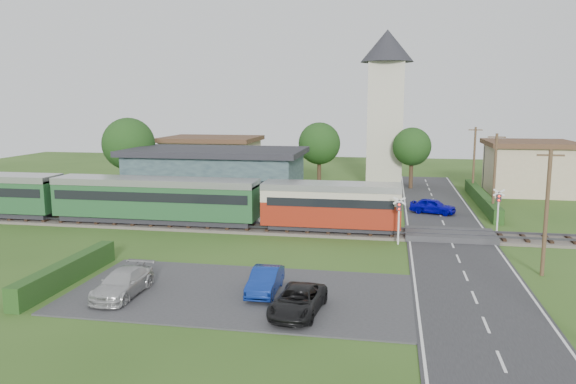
% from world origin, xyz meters
% --- Properties ---
extents(ground, '(120.00, 120.00, 0.00)m').
position_xyz_m(ground, '(0.00, 0.00, 0.00)').
color(ground, '#2D4C19').
extents(railway_track, '(76.00, 3.20, 0.49)m').
position_xyz_m(railway_track, '(0.00, 2.00, 0.11)').
color(railway_track, '#4C443D').
rests_on(railway_track, ground).
extents(road, '(6.00, 70.00, 0.05)m').
position_xyz_m(road, '(10.00, 0.00, 0.03)').
color(road, '#28282B').
rests_on(road, ground).
extents(car_park, '(17.00, 9.00, 0.08)m').
position_xyz_m(car_park, '(-1.50, -12.00, 0.04)').
color(car_park, '#333335').
rests_on(car_park, ground).
extents(crossing_deck, '(6.20, 3.40, 0.45)m').
position_xyz_m(crossing_deck, '(10.00, 2.00, 0.23)').
color(crossing_deck, '#333335').
rests_on(crossing_deck, ground).
extents(platform, '(30.00, 3.00, 0.45)m').
position_xyz_m(platform, '(-10.00, 5.20, 0.23)').
color(platform, gray).
rests_on(platform, ground).
extents(equipment_hut, '(2.30, 2.30, 2.55)m').
position_xyz_m(equipment_hut, '(-18.00, 5.20, 1.75)').
color(equipment_hut, beige).
rests_on(equipment_hut, platform).
extents(station_building, '(16.00, 9.00, 5.30)m').
position_xyz_m(station_building, '(-10.00, 10.99, 2.69)').
color(station_building, '#26373D').
rests_on(station_building, ground).
extents(train, '(43.20, 2.90, 3.40)m').
position_xyz_m(train, '(-15.19, 2.00, 2.18)').
color(train, '#232328').
rests_on(train, ground).
extents(church_tower, '(6.00, 6.00, 17.60)m').
position_xyz_m(church_tower, '(5.00, 28.00, 10.23)').
color(church_tower, beige).
rests_on(church_tower, ground).
extents(house_west, '(10.80, 8.80, 5.50)m').
position_xyz_m(house_west, '(-15.00, 25.00, 2.79)').
color(house_west, tan).
rests_on(house_west, ground).
extents(house_east, '(8.80, 8.80, 5.50)m').
position_xyz_m(house_east, '(20.00, 24.00, 2.80)').
color(house_east, tan).
rests_on(house_east, ground).
extents(hedge_carpark, '(0.80, 9.00, 1.20)m').
position_xyz_m(hedge_carpark, '(-11.00, -12.00, 0.60)').
color(hedge_carpark, '#193814').
rests_on(hedge_carpark, ground).
extents(hedge_roadside, '(0.80, 18.00, 1.20)m').
position_xyz_m(hedge_roadside, '(14.20, 16.00, 0.60)').
color(hedge_roadside, '#193814').
rests_on(hedge_roadside, ground).
extents(hedge_station, '(22.00, 0.80, 1.30)m').
position_xyz_m(hedge_station, '(-10.00, 15.50, 0.65)').
color(hedge_station, '#193814').
rests_on(hedge_station, ground).
extents(tree_a, '(5.20, 5.20, 8.00)m').
position_xyz_m(tree_a, '(-20.00, 14.00, 5.38)').
color(tree_a, '#332316').
rests_on(tree_a, ground).
extents(tree_b, '(4.60, 4.60, 7.34)m').
position_xyz_m(tree_b, '(-2.00, 23.00, 5.02)').
color(tree_b, '#332316').
rests_on(tree_b, ground).
extents(tree_c, '(4.20, 4.20, 6.78)m').
position_xyz_m(tree_c, '(8.00, 25.00, 4.65)').
color(tree_c, '#332316').
rests_on(tree_c, ground).
extents(utility_pole_b, '(1.40, 0.22, 7.00)m').
position_xyz_m(utility_pole_b, '(14.20, -6.00, 3.63)').
color(utility_pole_b, '#473321').
rests_on(utility_pole_b, ground).
extents(utility_pole_c, '(1.40, 0.22, 7.00)m').
position_xyz_m(utility_pole_c, '(14.20, 10.00, 3.63)').
color(utility_pole_c, '#473321').
rests_on(utility_pole_c, ground).
extents(utility_pole_d, '(1.40, 0.22, 7.00)m').
position_xyz_m(utility_pole_d, '(14.20, 22.00, 3.63)').
color(utility_pole_d, '#473321').
rests_on(utility_pole_d, ground).
extents(crossing_signal_near, '(0.84, 0.28, 3.28)m').
position_xyz_m(crossing_signal_near, '(6.40, -0.41, 2.14)').
color(crossing_signal_near, silver).
rests_on(crossing_signal_near, ground).
extents(crossing_signal_far, '(0.84, 0.28, 3.28)m').
position_xyz_m(crossing_signal_far, '(13.60, 4.39, 2.14)').
color(crossing_signal_far, silver).
rests_on(crossing_signal_far, ground).
extents(streetlamp_west, '(0.30, 0.30, 5.15)m').
position_xyz_m(streetlamp_west, '(-22.00, 20.00, 3.04)').
color(streetlamp_west, '#3F3F47').
rests_on(streetlamp_west, ground).
extents(streetlamp_east, '(0.30, 0.30, 5.15)m').
position_xyz_m(streetlamp_east, '(16.00, 27.00, 3.04)').
color(streetlamp_east, '#3F3F47').
rests_on(streetlamp_east, ground).
extents(car_on_road, '(4.13, 2.65, 1.31)m').
position_xyz_m(car_on_road, '(9.43, 10.68, 0.70)').
color(car_on_road, '#0704A9').
rests_on(car_on_road, road).
extents(car_park_blue, '(1.37, 3.80, 1.25)m').
position_xyz_m(car_park_blue, '(-0.25, -11.77, 0.70)').
color(car_park_blue, navy).
rests_on(car_park_blue, car_park).
extents(car_park_silver, '(1.84, 4.41, 1.27)m').
position_xyz_m(car_park_silver, '(-7.06, -13.44, 0.72)').
color(car_park_silver, '#ADADAD').
rests_on(car_park_silver, car_park).
extents(car_park_dark, '(2.39, 4.45, 1.19)m').
position_xyz_m(car_park_dark, '(1.82, -14.24, 0.67)').
color(car_park_dark, black).
rests_on(car_park_dark, car_park).
extents(pedestrian_near, '(0.70, 0.49, 1.82)m').
position_xyz_m(pedestrian_near, '(-1.23, 4.95, 1.36)').
color(pedestrian_near, gray).
rests_on(pedestrian_near, platform).
extents(pedestrian_far, '(0.99, 1.11, 1.89)m').
position_xyz_m(pedestrian_far, '(-16.88, 5.18, 1.39)').
color(pedestrian_far, gray).
rests_on(pedestrian_far, platform).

